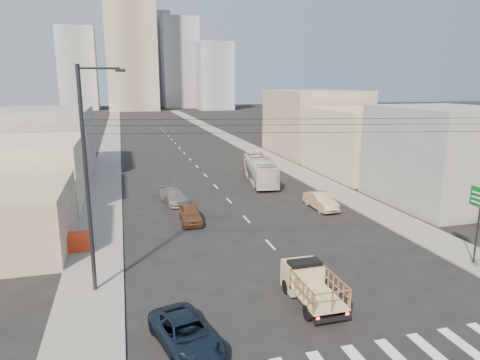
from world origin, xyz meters
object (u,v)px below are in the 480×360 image
flatbed_pickup (311,282)px  city_bus (260,170)px  sedan_grey (174,196)px  streetlamp_left (88,176)px  navy_pickup (186,334)px  sedan_brown (190,214)px  sedan_tan (321,201)px  green_sign (480,207)px  crate_stack (76,242)px

flatbed_pickup → city_bus: city_bus is taller
sedan_grey → streetlamp_left: (-6.16, -16.55, 5.76)m
navy_pickup → sedan_brown: (2.84, 16.74, 0.07)m
sedan_tan → sedan_grey: size_ratio=0.95×
sedan_brown → sedan_tan: bearing=5.7°
green_sign → crate_stack: size_ratio=2.78×
flatbed_pickup → streetlamp_left: streetlamp_left is taller
sedan_brown → crate_stack: bearing=-151.8°
green_sign → navy_pickup: bearing=-168.3°
sedan_brown → sedan_tan: sedan_tan is taller
sedan_brown → streetlamp_left: bearing=-120.8°
green_sign → streetlamp_left: bearing=173.7°
navy_pickup → green_sign: green_sign is taller
city_bus → green_sign: size_ratio=2.05×
green_sign → city_bus: bearing=103.2°
crate_stack → sedan_tan: bearing=13.2°
sedan_grey → green_sign: size_ratio=0.94×
sedan_tan → sedan_grey: sedan_tan is taller
sedan_grey → crate_stack: (-7.77, -10.22, 0.01)m
sedan_brown → sedan_grey: sedan_brown is taller
navy_pickup → crate_stack: navy_pickup is taller
green_sign → flatbed_pickup: bearing=-172.0°
sedan_tan → flatbed_pickup: bearing=-119.3°
city_bus → sedan_brown: city_bus is taller
navy_pickup → green_sign: size_ratio=0.92×
sedan_tan → streetlamp_left: 22.48m
flatbed_pickup → sedan_tan: flatbed_pickup is taller
city_bus → streetlamp_left: size_ratio=0.85×
city_bus → crate_stack: city_bus is taller
navy_pickup → sedan_brown: bearing=66.7°
flatbed_pickup → city_bus: size_ratio=0.43×
sedan_brown → streetlamp_left: 13.66m
sedan_tan → sedan_grey: (-12.53, 5.45, -0.05)m
sedan_tan → crate_stack: sedan_tan is taller
sedan_brown → sedan_grey: size_ratio=0.89×
green_sign → crate_stack: green_sign is taller
sedan_tan → green_sign: green_sign is taller
crate_stack → sedan_brown: bearing=25.9°
city_bus → sedan_grey: bearing=-142.0°
flatbed_pickup → sedan_grey: bearing=102.4°
city_bus → streetlamp_left: streetlamp_left is taller
navy_pickup → sedan_tan: (14.78, 17.45, 0.09)m
sedan_grey → streetlamp_left: bearing=-120.7°
flatbed_pickup → green_sign: 12.26m
navy_pickup → sedan_grey: size_ratio=0.99×
crate_stack → city_bus: bearing=41.6°
sedan_brown → city_bus: bearing=53.1°
sedan_brown → streetlamp_left: streetlamp_left is taller
city_bus → streetlamp_left: (-16.68, -22.58, 5.01)m
sedan_brown → green_sign: (15.79, -12.90, 3.03)m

